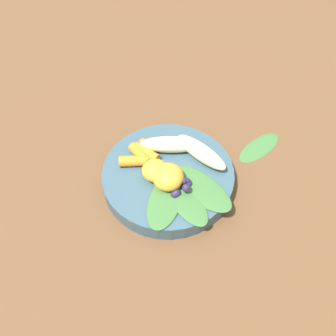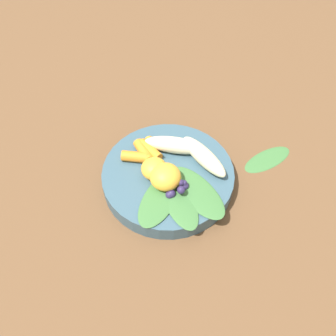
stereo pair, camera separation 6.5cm
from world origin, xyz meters
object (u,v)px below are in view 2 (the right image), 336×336
banana_peeled_right (204,156)px  kale_leaf_stray (268,159)px  banana_peeled_left (175,145)px  bowl (168,177)px  orange_segment_near (165,177)px

banana_peeled_right → kale_leaf_stray: banana_peeled_right is taller
banana_peeled_left → kale_leaf_stray: bearing=-168.6°
bowl → banana_peeled_right: (-0.02, -0.06, 0.03)m
kale_leaf_stray → banana_peeled_right: bearing=162.1°
banana_peeled_left → kale_leaf_stray: (-0.11, -0.14, -0.04)m
orange_segment_near → kale_leaf_stray: size_ratio=0.50×
bowl → banana_peeled_right: size_ratio=2.11×
banana_peeled_left → kale_leaf_stray: banana_peeled_left is taller
orange_segment_near → kale_leaf_stray: 0.22m
banana_peeled_right → orange_segment_near: 0.08m
bowl → orange_segment_near: (-0.02, 0.02, 0.04)m
banana_peeled_left → banana_peeled_right: same height
banana_peeled_right → kale_leaf_stray: 0.14m
kale_leaf_stray → orange_segment_near: bearing=170.6°
bowl → kale_leaf_stray: bearing=-112.6°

